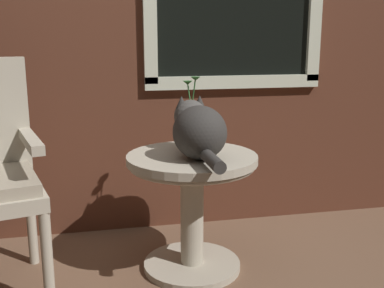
% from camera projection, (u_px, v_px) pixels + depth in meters
% --- Properties ---
extents(wicker_side_table, '(0.59, 0.59, 0.55)m').
position_uv_depth(wicker_side_table, '(192.00, 191.00, 2.14)').
color(wicker_side_table, '#B2A893').
rests_on(wicker_side_table, ground_plane).
extents(cat, '(0.23, 0.57, 0.25)m').
position_uv_depth(cat, '(198.00, 130.00, 2.03)').
color(cat, '#33302D').
rests_on(cat, wicker_side_table).
extents(pewter_vase_with_ivy, '(0.12, 0.12, 0.34)m').
position_uv_depth(pewter_vase_with_ivy, '(191.00, 129.00, 2.19)').
color(pewter_vase_with_ivy, gray).
rests_on(pewter_vase_with_ivy, wicker_side_table).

